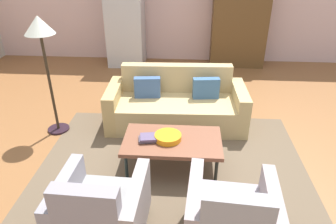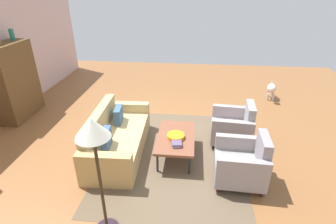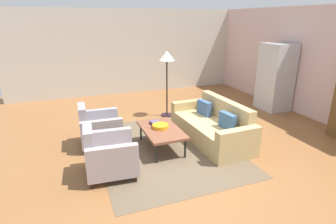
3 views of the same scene
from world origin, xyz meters
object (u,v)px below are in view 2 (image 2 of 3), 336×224
(fruit_bowl, at_px, (176,136))
(vase_round, at_px, (12,34))
(book_stack, at_px, (177,143))
(dog, at_px, (272,89))
(cabinet, at_px, (14,82))
(coffee_table, at_px, (176,138))
(floor_lamp, at_px, (94,140))
(armchair_left, at_px, (244,164))
(armchair_right, at_px, (235,127))
(couch, at_px, (115,139))

(fruit_bowl, relative_size, vase_round, 1.27)
(fruit_bowl, xyz_separation_m, vase_round, (1.67, 3.95, 1.47))
(book_stack, bearing_deg, dog, -37.06)
(book_stack, bearing_deg, vase_round, 64.53)
(vase_round, bearing_deg, cabinet, 179.23)
(coffee_table, xyz_separation_m, floor_lamp, (-1.80, 0.79, 1.06))
(armchair_left, xyz_separation_m, vase_round, (2.22, 5.12, 1.59))
(coffee_table, bearing_deg, dog, -40.02)
(armchair_right, bearing_deg, floor_lamp, 144.97)
(armchair_right, distance_m, floor_lamp, 3.28)
(couch, distance_m, floor_lamp, 2.17)
(coffee_table, relative_size, dog, 1.71)
(armchair_left, distance_m, book_stack, 1.18)
(vase_round, xyz_separation_m, dog, (1.36, -6.45, -1.62))
(floor_lamp, bearing_deg, cabinet, 45.96)
(dog, bearing_deg, armchair_right, -17.33)
(couch, xyz_separation_m, vase_round, (1.62, 2.77, 1.64))
(cabinet, bearing_deg, armchair_right, -97.46)
(vase_round, bearing_deg, floor_lamp, -137.18)
(book_stack, height_order, floor_lamp, floor_lamp)
(cabinet, bearing_deg, armchair_left, -110.03)
(armchair_right, distance_m, fruit_bowl, 1.34)
(armchair_left, relative_size, fruit_bowl, 2.68)
(armchair_right, distance_m, book_stack, 1.44)
(coffee_table, relative_size, cabinet, 0.67)
(book_stack, bearing_deg, coffee_table, 7.25)
(book_stack, bearing_deg, armchair_left, -105.72)
(couch, relative_size, floor_lamp, 1.24)
(fruit_bowl, bearing_deg, dog, -39.52)
(armchair_right, height_order, floor_lamp, floor_lamp)
(couch, height_order, dog, couch)
(book_stack, distance_m, cabinet, 4.31)
(coffee_table, relative_size, armchair_right, 1.36)
(fruit_bowl, height_order, cabinet, cabinet)
(armchair_right, height_order, fruit_bowl, armchair_right)
(armchair_left, relative_size, armchair_right, 1.00)
(couch, bearing_deg, coffee_table, 88.22)
(armchair_right, xyz_separation_m, cabinet, (0.67, 5.13, 0.56))
(armchair_right, distance_m, dog, 2.72)
(cabinet, xyz_separation_m, vase_round, (0.35, -0.00, 1.03))
(couch, xyz_separation_m, armchair_left, (-0.60, -2.35, 0.06))
(coffee_table, height_order, dog, dog)
(couch, xyz_separation_m, book_stack, (-0.28, -1.22, 0.17))
(armchair_left, height_order, fruit_bowl, armchair_left)
(fruit_bowl, xyz_separation_m, dog, (3.03, -2.50, -0.14))
(coffee_table, bearing_deg, cabinet, 72.27)
(cabinet, distance_m, dog, 6.70)
(book_stack, bearing_deg, couch, 77.03)
(armchair_right, bearing_deg, dog, -24.89)
(armchair_left, bearing_deg, vase_round, 68.80)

